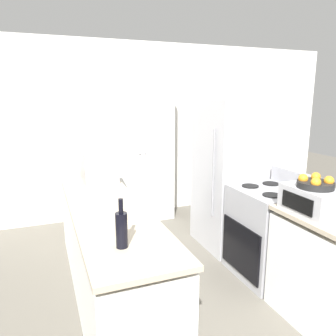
{
  "coord_description": "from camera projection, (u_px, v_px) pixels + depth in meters",
  "views": [
    {
      "loc": [
        -1.27,
        -1.34,
        1.82
      ],
      "look_at": [
        0.0,
        1.9,
        1.05
      ],
      "focal_mm": 35.0,
      "sensor_mm": 36.0,
      "label": 1
    }
  ],
  "objects": [
    {
      "name": "toaster_oven",
      "position": [
        312.0,
        201.0,
        2.55
      ],
      "size": [
        0.3,
        0.45,
        0.21
      ],
      "color": "#B2B2B7",
      "rests_on": "counter_right"
    },
    {
      "name": "wall_back",
      "position": [
        130.0,
        131.0,
        4.95
      ],
      "size": [
        7.0,
        0.06,
        2.6
      ],
      "color": "white",
      "rests_on": "ground_plane"
    },
    {
      "name": "fruit_bowl",
      "position": [
        315.0,
        183.0,
        2.52
      ],
      "size": [
        0.27,
        0.27,
        0.1
      ],
      "color": "black",
      "rests_on": "toaster_oven"
    },
    {
      "name": "stove",
      "position": [
        268.0,
        232.0,
        3.33
      ],
      "size": [
        0.66,
        0.7,
        1.07
      ],
      "color": "#9E9EA3",
      "rests_on": "ground_plane"
    },
    {
      "name": "counter_left",
      "position": [
        106.0,
        250.0,
        2.98
      ],
      "size": [
        0.6,
        2.65,
        0.91
      ],
      "color": "silver",
      "rests_on": "ground_plane"
    },
    {
      "name": "microwave",
      "position": [
        99.0,
        165.0,
        3.61
      ],
      "size": [
        0.36,
        0.52,
        0.31
      ],
      "color": "#939399",
      "rests_on": "counter_left"
    },
    {
      "name": "counter_right",
      "position": [
        323.0,
        269.0,
        2.67
      ],
      "size": [
        0.6,
        0.71,
        0.91
      ],
      "color": "silver",
      "rests_on": "ground_plane"
    },
    {
      "name": "refrigerator",
      "position": [
        230.0,
        174.0,
        3.95
      ],
      "size": [
        0.69,
        0.78,
        1.78
      ],
      "color": "#B7B7BC",
      "rests_on": "ground_plane"
    },
    {
      "name": "wine_bottle",
      "position": [
        122.0,
        229.0,
        1.98
      ],
      "size": [
        0.07,
        0.07,
        0.31
      ],
      "color": "black",
      "rests_on": "counter_left"
    },
    {
      "name": "pantry_cabinet",
      "position": [
        138.0,
        151.0,
        4.78
      ],
      "size": [
        0.97,
        0.48,
        2.07
      ],
      "color": "silver",
      "rests_on": "ground_plane"
    }
  ]
}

